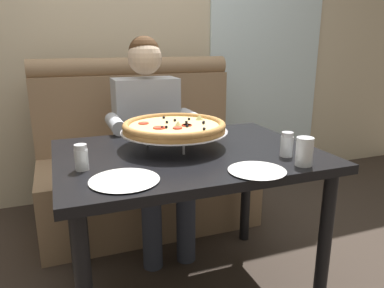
% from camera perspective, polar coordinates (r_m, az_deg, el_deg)
% --- Properties ---
extents(back_wall_with_window, '(6.00, 0.12, 2.80)m').
position_cam_1_polar(back_wall_with_window, '(3.04, -10.77, 18.45)').
color(back_wall_with_window, beige).
rests_on(back_wall_with_window, ground_plane).
extents(window_panel, '(1.10, 0.02, 2.80)m').
position_cam_1_polar(window_panel, '(3.43, 11.82, 18.05)').
color(window_panel, white).
rests_on(window_panel, ground_plane).
extents(booth_bench, '(1.43, 0.78, 1.13)m').
position_cam_1_polar(booth_bench, '(2.62, -7.42, -3.20)').
color(booth_bench, '#937556').
rests_on(booth_bench, ground_plane).
extents(dining_table, '(1.18, 0.86, 0.75)m').
position_cam_1_polar(dining_table, '(1.71, -0.62, -4.18)').
color(dining_table, black).
rests_on(dining_table, ground_plane).
extents(diner_main, '(0.54, 0.64, 1.27)m').
position_cam_1_polar(diner_main, '(2.28, -6.48, 2.17)').
color(diner_main, '#2D3342').
rests_on(diner_main, ground_plane).
extents(pizza, '(0.51, 0.51, 0.13)m').
position_cam_1_polar(pizza, '(1.73, -2.78, 2.67)').
color(pizza, silver).
rests_on(pizza, dining_table).
extents(shaker_pepper_flakes, '(0.05, 0.05, 0.10)m').
position_cam_1_polar(shaker_pepper_flakes, '(1.49, -16.86, -2.29)').
color(shaker_pepper_flakes, white).
rests_on(shaker_pepper_flakes, dining_table).
extents(shaker_parmesan, '(0.06, 0.06, 0.11)m').
position_cam_1_polar(shaker_parmesan, '(1.65, 14.55, -0.33)').
color(shaker_parmesan, white).
rests_on(shaker_parmesan, dining_table).
extents(plate_near_left, '(0.23, 0.23, 0.02)m').
position_cam_1_polar(plate_near_left, '(1.44, 10.10, -3.87)').
color(plate_near_left, white).
rests_on(plate_near_left, dining_table).
extents(plate_near_right, '(0.26, 0.26, 0.02)m').
position_cam_1_polar(plate_near_right, '(1.35, -10.50, -5.32)').
color(plate_near_right, white).
rests_on(plate_near_right, dining_table).
extents(drinking_glass, '(0.07, 0.07, 0.12)m').
position_cam_1_polar(drinking_glass, '(1.54, 17.10, -1.38)').
color(drinking_glass, silver).
rests_on(drinking_glass, dining_table).
extents(patio_chair, '(0.43, 0.43, 0.86)m').
position_cam_1_polar(patio_chair, '(3.99, 6.37, 5.25)').
color(patio_chair, black).
rests_on(patio_chair, ground_plane).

